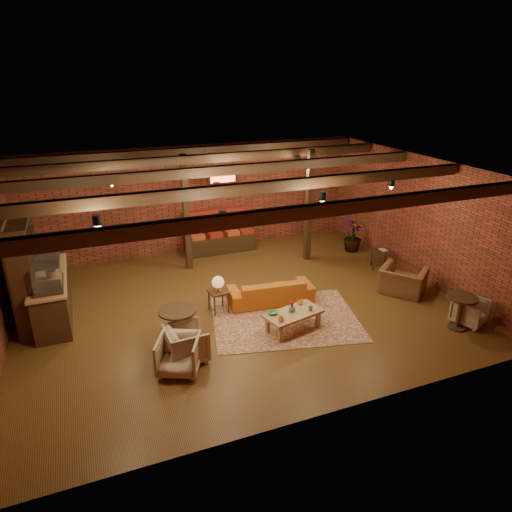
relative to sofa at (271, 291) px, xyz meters
name	(u,v)px	position (x,y,z in m)	size (l,w,h in m)	color
floor	(241,305)	(-0.73, 0.10, -0.30)	(10.00, 10.00, 0.00)	#412710
ceiling	(239,172)	(-0.73, 0.10, 2.90)	(10.00, 8.00, 0.02)	black
wall_back	(195,199)	(-0.73, 4.10, 1.30)	(10.00, 0.02, 3.20)	brown
wall_front	(330,330)	(-0.73, -3.90, 1.30)	(10.00, 0.02, 3.20)	brown
wall_right	(419,218)	(4.27, 0.10, 1.30)	(0.02, 8.00, 3.20)	brown
ceiling_beams	(239,177)	(-0.73, 0.10, 2.78)	(9.80, 6.40, 0.22)	black
ceiling_pipe	(217,173)	(-0.73, 1.70, 2.55)	(0.12, 0.12, 9.60)	black
post_left	(186,214)	(-1.33, 2.70, 1.30)	(0.16, 0.16, 3.20)	black
post_right	(309,207)	(2.07, 2.10, 1.30)	(0.16, 0.16, 3.20)	black
service_counter	(50,285)	(-4.83, 1.10, 0.50)	(0.80, 2.50, 1.60)	black
plant_counter	(51,264)	(-4.73, 1.30, 0.92)	(0.35, 0.39, 0.30)	#337F33
shelving_hutch	(26,270)	(-5.23, 1.20, 0.90)	(0.52, 2.00, 2.40)	black
banquette	(220,236)	(-0.13, 3.65, 0.20)	(2.10, 0.70, 1.00)	maroon
service_sign	(222,179)	(-0.13, 3.20, 2.05)	(0.86, 0.06, 0.30)	#FF4019
ceiling_spotlights	(239,187)	(-0.73, 0.10, 2.56)	(6.40, 4.40, 0.28)	black
rug	(285,318)	(-0.01, -0.87, -0.29)	(3.21, 2.45, 0.01)	maroon
sofa	(271,291)	(0.00, 0.00, 0.00)	(2.02, 0.79, 0.59)	#AD5518
coffee_table	(293,314)	(-0.07, -1.36, 0.08)	(1.35, 0.88, 0.68)	#9B6E48
side_table_lamp	(218,285)	(-1.29, 0.02, 0.38)	(0.46, 0.46, 0.88)	black
round_table_left	(178,321)	(-2.45, -1.00, 0.24)	(0.76, 0.76, 0.79)	black
armchair_a	(186,342)	(-2.43, -1.57, 0.09)	(0.74, 0.70, 0.77)	beige
armchair_b	(179,353)	(-2.65, -1.89, 0.09)	(0.74, 0.70, 0.76)	beige
armchair_right	(404,276)	(3.25, -0.78, 0.16)	(1.05, 0.68, 0.92)	brown
side_table_book	(380,252)	(3.65, 0.73, 0.19)	(0.63, 0.63, 0.55)	black
round_table_right	(461,307)	(3.30, -2.60, 0.21)	(0.65, 0.65, 0.76)	black
armchair_far	(470,310)	(3.67, -2.53, 0.03)	(0.64, 0.60, 0.66)	beige
plant_tall	(355,206)	(3.67, 2.17, 1.14)	(1.60, 1.60, 2.86)	#4C7F4C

